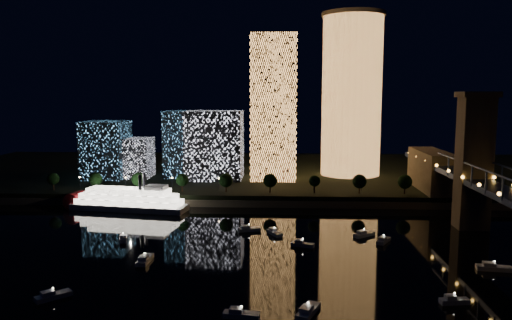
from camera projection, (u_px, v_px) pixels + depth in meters
The scene contains 10 objects.
ground at pixel (299, 272), 138.26m from camera, with size 520.00×520.00×0.00m, color black.
far_bank at pixel (290, 173), 296.37m from camera, with size 420.00×160.00×5.00m, color black.
seawall at pixel (292, 203), 219.26m from camera, with size 420.00×6.00×3.00m, color #6B5E4C.
tower_cylindrical at pixel (352, 95), 271.11m from camera, with size 34.00×34.00×87.30m.
tower_rectangular at pixel (274, 108), 258.50m from camera, with size 23.35×23.35×74.28m, color #FFA651.
midrise_blocks at pixel (170, 147), 264.87m from camera, with size 82.98×31.43×35.59m.
riverboat at pixel (124, 200), 213.15m from camera, with size 54.75×19.17×16.19m.
motorboats at pixel (283, 260), 146.36m from camera, with size 123.73×74.84×2.78m.
esplanade_trees at pixel (229, 180), 225.47m from camera, with size 165.99×6.51×8.75m.
street_lamps at pixel (219, 181), 231.87m from camera, with size 132.70×0.70×5.65m.
Camera 1 is at (-5.12, -133.44, 48.97)m, focal length 35.00 mm.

